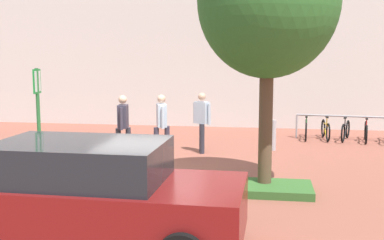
% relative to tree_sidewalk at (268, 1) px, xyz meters
% --- Properties ---
extents(ground_plane, '(60.00, 60.00, 0.00)m').
position_rel_tree_sidewalk_xyz_m(ground_plane, '(-2.74, 1.53, -3.83)').
color(ground_plane, brown).
extents(planter_strip, '(7.00, 1.10, 0.16)m').
position_rel_tree_sidewalk_xyz_m(planter_strip, '(-2.54, -0.17, -3.75)').
color(planter_strip, '#336028').
rests_on(planter_strip, ground).
extents(tree_sidewalk, '(2.81, 2.81, 5.39)m').
position_rel_tree_sidewalk_xyz_m(tree_sidewalk, '(0.00, 0.00, 0.00)').
color(tree_sidewalk, brown).
rests_on(tree_sidewalk, ground).
extents(parking_sign_post, '(0.08, 0.36, 2.50)m').
position_rel_tree_sidewalk_xyz_m(parking_sign_post, '(-4.84, -0.17, -2.20)').
color(parking_sign_post, '#2D7238').
rests_on(parking_sign_post, ground).
extents(bike_at_sign, '(1.66, 0.47, 0.86)m').
position_rel_tree_sidewalk_xyz_m(bike_at_sign, '(-4.84, 0.08, -3.48)').
color(bike_at_sign, black).
rests_on(bike_at_sign, ground).
extents(bike_rack_cluster, '(3.19, 1.84, 0.83)m').
position_rel_tree_sidewalk_xyz_m(bike_rack_cluster, '(2.60, 6.28, -3.48)').
color(bike_rack_cluster, '#99999E').
rests_on(bike_rack_cluster, ground).
extents(bollard_steel, '(0.16, 0.16, 0.90)m').
position_rel_tree_sidewalk_xyz_m(bollard_steel, '(0.24, 4.24, -3.38)').
color(bollard_steel, '#ADADB2').
rests_on(bollard_steel, ground).
extents(person_suited_dark, '(0.35, 0.61, 1.72)m').
position_rel_tree_sidewalk_xyz_m(person_suited_dark, '(-3.75, 2.39, -2.84)').
color(person_suited_dark, '#2D2D38').
rests_on(person_suited_dark, ground).
extents(person_shirt_white, '(0.54, 0.42, 1.72)m').
position_rel_tree_sidewalk_xyz_m(person_shirt_white, '(-1.79, 3.60, -2.84)').
color(person_shirt_white, '#2D2D38').
rests_on(person_shirt_white, ground).
extents(person_shirt_blue, '(0.38, 0.58, 1.72)m').
position_rel_tree_sidewalk_xyz_m(person_shirt_blue, '(-2.78, 2.76, -2.84)').
color(person_shirt_blue, '#383342').
rests_on(person_shirt_blue, ground).
extents(car_maroon_wagon, '(4.33, 2.08, 1.54)m').
position_rel_tree_sidewalk_xyz_m(car_maroon_wagon, '(-2.47, -3.34, -3.07)').
color(car_maroon_wagon, maroon).
rests_on(car_maroon_wagon, ground).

